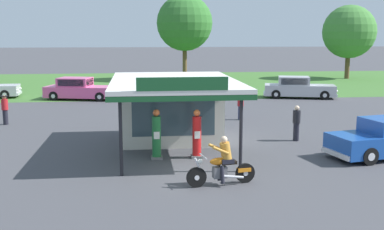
{
  "coord_description": "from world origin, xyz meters",
  "views": [
    {
      "loc": [
        -1.88,
        -15.94,
        4.75
      ],
      "look_at": [
        0.34,
        3.44,
        1.4
      ],
      "focal_mm": 44.65,
      "sensor_mm": 36.0,
      "label": 1
    }
  ],
  "objects_px": {
    "parked_car_back_row_centre": "(298,88)",
    "parked_car_back_row_far_left": "(179,90)",
    "gas_pump_offside": "(197,136)",
    "bystander_strolling_foreground": "(5,109)",
    "motorcycle_with_rider": "(222,165)",
    "bystander_standing_back_lot": "(240,106)",
    "parked_car_second_row_spare": "(80,89)",
    "bystander_chatting_near_pumps": "(296,122)",
    "gas_pump_nearside": "(157,136)"
  },
  "relations": [
    {
      "from": "parked_car_back_row_centre",
      "to": "parked_car_back_row_far_left",
      "type": "bearing_deg",
      "value": 176.99
    },
    {
      "from": "gas_pump_offside",
      "to": "bystander_strolling_foreground",
      "type": "relative_size",
      "value": 1.21
    },
    {
      "from": "motorcycle_with_rider",
      "to": "bystander_standing_back_lot",
      "type": "distance_m",
      "value": 11.67
    },
    {
      "from": "parked_car_second_row_spare",
      "to": "parked_car_back_row_far_left",
      "type": "distance_m",
      "value": 7.24
    },
    {
      "from": "motorcycle_with_rider",
      "to": "bystander_chatting_near_pumps",
      "type": "relative_size",
      "value": 1.42
    },
    {
      "from": "parked_car_second_row_spare",
      "to": "bystander_standing_back_lot",
      "type": "bearing_deg",
      "value": -43.93
    },
    {
      "from": "motorcycle_with_rider",
      "to": "bystander_strolling_foreground",
      "type": "relative_size",
      "value": 1.45
    },
    {
      "from": "gas_pump_nearside",
      "to": "bystander_standing_back_lot",
      "type": "xyz_separation_m",
      "value": [
        4.96,
        7.85,
        -0.08
      ]
    },
    {
      "from": "motorcycle_with_rider",
      "to": "parked_car_back_row_centre",
      "type": "bearing_deg",
      "value": 64.93
    },
    {
      "from": "gas_pump_nearside",
      "to": "parked_car_back_row_far_left",
      "type": "height_order",
      "value": "gas_pump_nearside"
    },
    {
      "from": "bystander_chatting_near_pumps",
      "to": "parked_car_back_row_far_left",
      "type": "bearing_deg",
      "value": 105.41
    },
    {
      "from": "parked_car_back_row_far_left",
      "to": "parked_car_back_row_centre",
      "type": "relative_size",
      "value": 1.02
    },
    {
      "from": "parked_car_back_row_far_left",
      "to": "bystander_standing_back_lot",
      "type": "xyz_separation_m",
      "value": [
        2.61,
        -8.99,
        0.13
      ]
    },
    {
      "from": "bystander_standing_back_lot",
      "to": "bystander_chatting_near_pumps",
      "type": "bearing_deg",
      "value": -75.92
    },
    {
      "from": "parked_car_second_row_spare",
      "to": "parked_car_back_row_centre",
      "type": "height_order",
      "value": "parked_car_second_row_spare"
    },
    {
      "from": "gas_pump_nearside",
      "to": "parked_car_back_row_far_left",
      "type": "distance_m",
      "value": 17.0
    },
    {
      "from": "bystander_chatting_near_pumps",
      "to": "bystander_standing_back_lot",
      "type": "distance_m",
      "value": 5.59
    },
    {
      "from": "parked_car_second_row_spare",
      "to": "bystander_strolling_foreground",
      "type": "height_order",
      "value": "parked_car_second_row_spare"
    },
    {
      "from": "parked_car_back_row_far_left",
      "to": "bystander_chatting_near_pumps",
      "type": "relative_size",
      "value": 3.56
    },
    {
      "from": "parked_car_second_row_spare",
      "to": "parked_car_back_row_centre",
      "type": "distance_m",
      "value": 16.09
    },
    {
      "from": "gas_pump_offside",
      "to": "parked_car_second_row_spare",
      "type": "distance_m",
      "value": 18.47
    },
    {
      "from": "gas_pump_offside",
      "to": "parked_car_back_row_far_left",
      "type": "distance_m",
      "value": 16.86
    },
    {
      "from": "motorcycle_with_rider",
      "to": "gas_pump_nearside",
      "type": "bearing_deg",
      "value": 119.54
    },
    {
      "from": "bystander_standing_back_lot",
      "to": "gas_pump_nearside",
      "type": "bearing_deg",
      "value": -122.29
    },
    {
      "from": "motorcycle_with_rider",
      "to": "bystander_strolling_foreground",
      "type": "xyz_separation_m",
      "value": [
        -9.56,
        11.3,
        0.17
      ]
    },
    {
      "from": "parked_car_back_row_centre",
      "to": "bystander_chatting_near_pumps",
      "type": "xyz_separation_m",
      "value": [
        -4.87,
        -13.94,
        0.12
      ]
    },
    {
      "from": "bystander_standing_back_lot",
      "to": "gas_pump_offside",
      "type": "bearing_deg",
      "value": -113.51
    },
    {
      "from": "bystander_strolling_foreground",
      "to": "gas_pump_offside",
      "type": "bearing_deg",
      "value": -40.67
    },
    {
      "from": "gas_pump_offside",
      "to": "bystander_standing_back_lot",
      "type": "bearing_deg",
      "value": 66.49
    },
    {
      "from": "gas_pump_offside",
      "to": "bystander_chatting_near_pumps",
      "type": "bearing_deg",
      "value": 26.96
    },
    {
      "from": "gas_pump_offside",
      "to": "bystander_standing_back_lot",
      "type": "height_order",
      "value": "gas_pump_offside"
    },
    {
      "from": "parked_car_back_row_centre",
      "to": "bystander_standing_back_lot",
      "type": "distance_m",
      "value": 10.56
    },
    {
      "from": "bystander_standing_back_lot",
      "to": "parked_car_back_row_far_left",
      "type": "bearing_deg",
      "value": 106.2
    },
    {
      "from": "parked_car_second_row_spare",
      "to": "bystander_standing_back_lot",
      "type": "xyz_separation_m",
      "value": [
        9.83,
        -9.47,
        0.08
      ]
    },
    {
      "from": "gas_pump_nearside",
      "to": "parked_car_back_row_far_left",
      "type": "bearing_deg",
      "value": 82.05
    },
    {
      "from": "bystander_standing_back_lot",
      "to": "motorcycle_with_rider",
      "type": "bearing_deg",
      "value": -105.03
    },
    {
      "from": "motorcycle_with_rider",
      "to": "bystander_chatting_near_pumps",
      "type": "distance_m",
      "value": 7.31
    },
    {
      "from": "parked_car_back_row_far_left",
      "to": "gas_pump_nearside",
      "type": "bearing_deg",
      "value": -97.95
    },
    {
      "from": "parked_car_back_row_far_left",
      "to": "bystander_standing_back_lot",
      "type": "distance_m",
      "value": 9.36
    },
    {
      "from": "motorcycle_with_rider",
      "to": "parked_car_second_row_spare",
      "type": "relative_size",
      "value": 0.41
    },
    {
      "from": "bystander_standing_back_lot",
      "to": "parked_car_second_row_spare",
      "type": "bearing_deg",
      "value": 136.07
    },
    {
      "from": "parked_car_second_row_spare",
      "to": "motorcycle_with_rider",
      "type": "bearing_deg",
      "value": -71.83
    },
    {
      "from": "motorcycle_with_rider",
      "to": "bystander_strolling_foreground",
      "type": "height_order",
      "value": "motorcycle_with_rider"
    },
    {
      "from": "gas_pump_offside",
      "to": "parked_car_back_row_far_left",
      "type": "bearing_deg",
      "value": 87.26
    },
    {
      "from": "motorcycle_with_rider",
      "to": "bystander_strolling_foreground",
      "type": "distance_m",
      "value": 14.8
    },
    {
      "from": "gas_pump_nearside",
      "to": "motorcycle_with_rider",
      "type": "xyz_separation_m",
      "value": [
        1.94,
        -3.42,
        -0.22
      ]
    },
    {
      "from": "gas_pump_offside",
      "to": "parked_car_back_row_centre",
      "type": "xyz_separation_m",
      "value": [
        9.65,
        16.37,
        -0.14
      ]
    },
    {
      "from": "motorcycle_with_rider",
      "to": "parked_car_back_row_far_left",
      "type": "xyz_separation_m",
      "value": [
        0.41,
        20.26,
        0.01
      ]
    },
    {
      "from": "bystander_chatting_near_pumps",
      "to": "parked_car_back_row_centre",
      "type": "bearing_deg",
      "value": 70.75
    },
    {
      "from": "gas_pump_nearside",
      "to": "parked_car_back_row_centre",
      "type": "height_order",
      "value": "gas_pump_nearside"
    }
  ]
}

